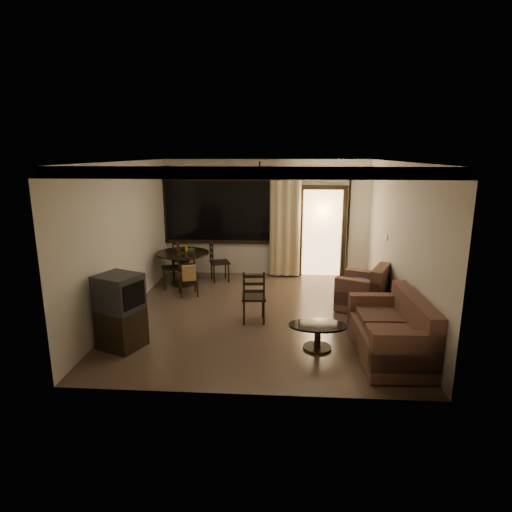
# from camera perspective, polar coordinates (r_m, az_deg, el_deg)

# --- Properties ---
(ground) EXTENTS (5.50, 5.50, 0.00)m
(ground) POSITION_cam_1_polar(r_m,az_deg,el_deg) (8.10, 0.46, -7.73)
(ground) COLOR #7F6651
(ground) RESTS_ON ground
(room_shell) EXTENTS (5.50, 6.70, 5.50)m
(room_shell) POSITION_cam_1_polar(r_m,az_deg,el_deg) (9.37, 4.78, 6.73)
(room_shell) COLOR beige
(room_shell) RESTS_ON ground
(dining_table) EXTENTS (1.19, 1.19, 0.96)m
(dining_table) POSITION_cam_1_polar(r_m,az_deg,el_deg) (9.88, -9.70, -0.39)
(dining_table) COLOR black
(dining_table) RESTS_ON ground
(dining_chair_west) EXTENTS (0.54, 0.54, 0.95)m
(dining_chair_west) POSITION_cam_1_polar(r_m,az_deg,el_deg) (9.74, -11.06, -2.52)
(dining_chair_west) COLOR black
(dining_chair_west) RESTS_ON ground
(dining_chair_east) EXTENTS (0.54, 0.54, 0.95)m
(dining_chair_east) POSITION_cam_1_polar(r_m,az_deg,el_deg) (10.08, -4.91, -1.77)
(dining_chair_east) COLOR black
(dining_chair_east) RESTS_ON ground
(dining_chair_south) EXTENTS (0.54, 0.57, 0.95)m
(dining_chair_south) POSITION_cam_1_polar(r_m,az_deg,el_deg) (9.13, -9.04, -3.37)
(dining_chair_south) COLOR black
(dining_chair_south) RESTS_ON ground
(dining_chair_north) EXTENTS (0.54, 0.54, 0.95)m
(dining_chair_north) POSITION_cam_1_polar(r_m,az_deg,el_deg) (10.47, -10.03, -1.33)
(dining_chair_north) COLOR black
(dining_chair_north) RESTS_ON ground
(tv_cabinet) EXTENTS (0.77, 0.74, 1.17)m
(tv_cabinet) POSITION_cam_1_polar(r_m,az_deg,el_deg) (6.91, -17.65, -7.04)
(tv_cabinet) COLOR black
(tv_cabinet) RESTS_ON ground
(sofa) EXTENTS (0.97, 1.74, 0.91)m
(sofa) POSITION_cam_1_polar(r_m,az_deg,el_deg) (6.69, 17.88, -9.82)
(sofa) COLOR #412A1E
(sofa) RESTS_ON ground
(armchair) EXTENTS (1.12, 1.12, 0.86)m
(armchair) POSITION_cam_1_polar(r_m,az_deg,el_deg) (8.48, 14.31, -4.62)
(armchair) COLOR #412A1E
(armchair) RESTS_ON ground
(coffee_table) EXTENTS (0.90, 0.54, 0.39)m
(coffee_table) POSITION_cam_1_polar(r_m,az_deg,el_deg) (6.73, 8.22, -10.08)
(coffee_table) COLOR black
(coffee_table) RESTS_ON ground
(side_chair) EXTENTS (0.47, 0.47, 0.96)m
(side_chair) POSITION_cam_1_polar(r_m,az_deg,el_deg) (7.66, -0.32, -6.72)
(side_chair) COLOR black
(side_chair) RESTS_ON ground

